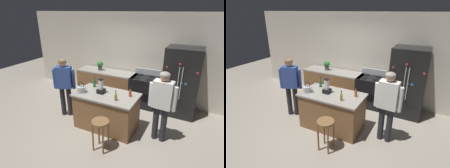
% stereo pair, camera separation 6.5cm
% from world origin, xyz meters
% --- Properties ---
extents(ground_plane, '(14.00, 14.00, 0.00)m').
position_xyz_m(ground_plane, '(0.00, 0.00, 0.00)').
color(ground_plane, '#9E9384').
extents(back_wall, '(8.00, 0.10, 2.70)m').
position_xyz_m(back_wall, '(0.00, 1.95, 1.35)').
color(back_wall, beige).
rests_on(back_wall, ground_plane).
extents(kitchen_island, '(1.51, 0.84, 0.90)m').
position_xyz_m(kitchen_island, '(0.00, 0.00, 0.45)').
color(kitchen_island, brown).
rests_on(kitchen_island, ground_plane).
extents(back_counter_run, '(2.00, 0.64, 0.90)m').
position_xyz_m(back_counter_run, '(-0.80, 1.55, 0.45)').
color(back_counter_run, brown).
rests_on(back_counter_run, ground_plane).
extents(refrigerator, '(0.90, 0.73, 1.88)m').
position_xyz_m(refrigerator, '(1.47, 1.50, 0.94)').
color(refrigerator, black).
rests_on(refrigerator, ground_plane).
extents(stove_range, '(0.76, 0.65, 1.08)m').
position_xyz_m(stove_range, '(0.45, 1.52, 0.46)').
color(stove_range, black).
rests_on(stove_range, ground_plane).
extents(person_by_island_left, '(0.58, 0.36, 1.60)m').
position_xyz_m(person_by_island_left, '(-1.26, 0.01, 0.97)').
color(person_by_island_left, '#26262B').
rests_on(person_by_island_left, ground_plane).
extents(person_by_sink_right, '(0.59, 0.24, 1.62)m').
position_xyz_m(person_by_sink_right, '(1.28, 0.10, 0.98)').
color(person_by_sink_right, '#26262B').
rests_on(person_by_sink_right, ground_plane).
extents(bar_stool, '(0.36, 0.36, 0.69)m').
position_xyz_m(bar_stool, '(0.28, -0.76, 0.53)').
color(bar_stool, brown).
rests_on(bar_stool, ground_plane).
extents(potted_plant, '(0.20, 0.20, 0.30)m').
position_xyz_m(potted_plant, '(-1.07, 1.55, 1.07)').
color(potted_plant, '#4C4C51').
rests_on(potted_plant, back_counter_run).
extents(blender_appliance, '(0.17, 0.17, 0.36)m').
position_xyz_m(blender_appliance, '(-0.14, 0.01, 1.05)').
color(blender_appliance, black).
rests_on(blender_appliance, kitchen_island).
extents(bottle_cooking_sauce, '(0.06, 0.06, 0.22)m').
position_xyz_m(bottle_cooking_sauce, '(0.54, 0.14, 0.98)').
color(bottle_cooking_sauce, '#B24C26').
rests_on(bottle_cooking_sauce, kitchen_island).
extents(bottle_vinegar, '(0.06, 0.06, 0.24)m').
position_xyz_m(bottle_vinegar, '(0.34, -0.19, 0.99)').
color(bottle_vinegar, olive).
rests_on(bottle_vinegar, kitchen_island).
extents(bottle_olive_oil, '(0.07, 0.07, 0.28)m').
position_xyz_m(bottle_olive_oil, '(-0.48, 0.25, 1.00)').
color(bottle_olive_oil, '#2D6638').
rests_on(bottle_olive_oil, kitchen_island).
extents(tea_kettle, '(0.28, 0.20, 0.27)m').
position_xyz_m(tea_kettle, '(-0.59, -0.16, 0.98)').
color(tea_kettle, '#B7BABF').
rests_on(tea_kettle, kitchen_island).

